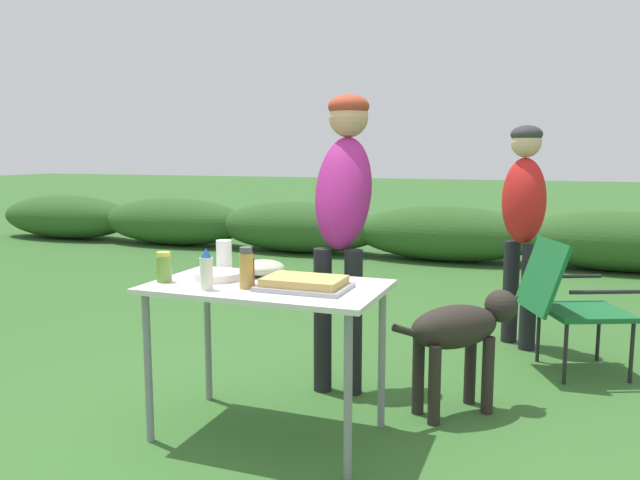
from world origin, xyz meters
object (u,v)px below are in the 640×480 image
(relish_jar, at_px, (164,267))
(plate_stack, at_px, (219,276))
(food_tray, at_px, (304,284))
(mixing_bowl, at_px, (263,268))
(mayo_bottle, at_px, (206,270))
(spice_jar, at_px, (246,268))
(dog, at_px, (462,331))
(paper_cup_stack, at_px, (224,256))
(folding_table, at_px, (267,300))
(standing_person_with_beanie, at_px, (343,200))
(standing_person_in_dark_puffer, at_px, (523,212))
(camp_chair_green_behind_table, at_px, (568,299))
(bbq_sauce_bottle, at_px, (247,269))

(relish_jar, bearing_deg, plate_stack, 33.58)
(food_tray, xyz_separation_m, mixing_bowl, (-0.31, 0.22, 0.01))
(mayo_bottle, bearing_deg, mixing_bowl, 76.18)
(spice_jar, relative_size, dog, 0.30)
(mixing_bowl, bearing_deg, paper_cup_stack, 176.39)
(folding_table, xyz_separation_m, standing_person_with_beanie, (0.13, 0.75, 0.43))
(mixing_bowl, height_order, paper_cup_stack, paper_cup_stack)
(paper_cup_stack, height_order, relish_jar, paper_cup_stack)
(mayo_bottle, relative_size, dog, 0.30)
(food_tray, bearing_deg, standing_person_in_dark_puffer, 66.20)
(plate_stack, relative_size, relish_jar, 1.62)
(standing_person_in_dark_puffer, bearing_deg, mayo_bottle, -72.93)
(spice_jar, bearing_deg, camp_chair_green_behind_table, 47.35)
(food_tray, height_order, mayo_bottle, mayo_bottle)
(mayo_bottle, relative_size, standing_person_with_beanie, 0.11)
(standing_person_with_beanie, bearing_deg, mixing_bowl, -118.18)
(dog, relative_size, camp_chair_green_behind_table, 0.76)
(relish_jar, bearing_deg, folding_table, 13.95)
(standing_person_with_beanie, bearing_deg, mayo_bottle, -114.70)
(mayo_bottle, bearing_deg, food_tray, 21.92)
(spice_jar, xyz_separation_m, camp_chair_green_behind_table, (1.41, 1.53, -0.36))
(bbq_sauce_bottle, xyz_separation_m, camp_chair_green_behind_table, (1.44, 1.46, -0.35))
(camp_chair_green_behind_table, bearing_deg, bbq_sauce_bottle, -67.78)
(dog, distance_m, camp_chair_green_behind_table, 0.99)
(paper_cup_stack, bearing_deg, plate_stack, -69.27)
(paper_cup_stack, xyz_separation_m, dog, (1.17, 0.39, -0.39))
(relish_jar, distance_m, dog, 1.54)
(mayo_bottle, height_order, dog, mayo_bottle)
(folding_table, bearing_deg, camp_chair_green_behind_table, 46.23)
(food_tray, height_order, spice_jar, spice_jar)
(paper_cup_stack, bearing_deg, mayo_bottle, -71.60)
(standing_person_with_beanie, xyz_separation_m, standing_person_in_dark_puffer, (0.93, 1.14, -0.14))
(paper_cup_stack, relative_size, relish_jar, 1.15)
(mayo_bottle, distance_m, relish_jar, 0.29)
(bbq_sauce_bottle, relative_size, spice_jar, 0.85)
(mixing_bowl, xyz_separation_m, standing_person_in_dark_puffer, (1.17, 1.71, 0.17))
(paper_cup_stack, xyz_separation_m, mayo_bottle, (0.13, -0.40, 0.01))
(spice_jar, bearing_deg, folding_table, 65.56)
(standing_person_with_beanie, bearing_deg, folding_table, -105.16)
(food_tray, relative_size, mayo_bottle, 2.12)
(relish_jar, height_order, camp_chair_green_behind_table, relish_jar)
(mixing_bowl, distance_m, paper_cup_stack, 0.23)
(mayo_bottle, distance_m, standing_person_in_dark_puffer, 2.45)
(relish_jar, bearing_deg, mixing_bowl, 38.94)
(plate_stack, bearing_deg, standing_person_in_dark_puffer, 54.66)
(relish_jar, relative_size, standing_person_with_beanie, 0.09)
(food_tray, distance_m, mixing_bowl, 0.38)
(standing_person_with_beanie, distance_m, camp_chair_green_behind_table, 1.53)
(food_tray, relative_size, spice_jar, 2.12)
(standing_person_in_dark_puffer, bearing_deg, standing_person_with_beanie, -81.01)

